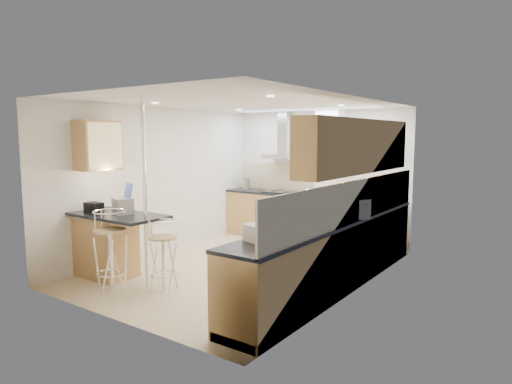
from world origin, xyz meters
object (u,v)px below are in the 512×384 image
Objects in this scene: microwave at (348,209)px; laptop at (123,206)px; bar_stool_near at (111,251)px; bar_stool_end at (163,255)px; bread_bin at (263,232)px.

microwave is 3.10m from laptop.
microwave is 0.46× the size of bar_stool_near.
microwave is at bearing 52.78° from laptop.
bar_stool_end is (-1.89, -1.54, -0.58)m from microwave.
bar_stool_end is at bearing 21.02° from laptop.
bar_stool_near is (0.28, -0.44, -0.51)m from laptop.
bread_bin is (2.49, -0.17, -0.04)m from laptop.
bar_stool_end is 2.77× the size of bread_bin.
microwave is at bearing 97.21° from bread_bin.
bar_stool_near is 3.14× the size of bread_bin.
bar_stool_near is at bearing 171.41° from bar_stool_end.
microwave reaches higher than bread_bin.
bar_stool_end is (0.83, -0.04, -0.58)m from laptop.
bread_bin reaches higher than bar_stool_near.
microwave reaches higher than bar_stool_near.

